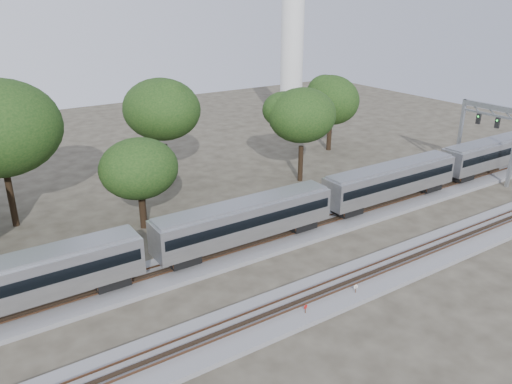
% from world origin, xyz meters
% --- Properties ---
extents(ground, '(160.00, 160.00, 0.00)m').
position_xyz_m(ground, '(0.00, 0.00, 0.00)').
color(ground, '#383328').
rests_on(ground, ground).
extents(track_far, '(160.00, 5.00, 0.73)m').
position_xyz_m(track_far, '(0.00, 6.00, 0.21)').
color(track_far, slate).
rests_on(track_far, ground).
extents(track_near, '(160.00, 5.00, 0.73)m').
position_xyz_m(track_near, '(0.00, -4.00, 0.21)').
color(track_near, slate).
rests_on(track_near, ground).
extents(train, '(92.45, 3.19, 4.70)m').
position_xyz_m(train, '(4.45, 6.00, 3.26)').
color(train, silver).
rests_on(train, ground).
extents(switch_stand_red, '(0.35, 0.11, 1.09)m').
position_xyz_m(switch_stand_red, '(2.42, -5.36, 0.70)').
color(switch_stand_red, '#512D19').
rests_on(switch_stand_red, ground).
extents(switch_stand_white, '(0.36, 0.10, 1.13)m').
position_xyz_m(switch_stand_white, '(7.44, -5.40, 0.72)').
color(switch_stand_white, '#512D19').
rests_on(switch_stand_white, ground).
extents(switch_lever, '(0.58, 0.47, 0.30)m').
position_xyz_m(switch_lever, '(6.68, -5.47, 0.15)').
color(switch_lever, '#512D19').
rests_on(switch_lever, ground).
extents(signal_gantry, '(0.68, 8.01, 9.74)m').
position_xyz_m(signal_gantry, '(40.52, 6.00, 7.10)').
color(signal_gantry, gray).
rests_on(signal_gantry, ground).
extents(tree_4, '(6.51, 6.51, 9.18)m').
position_xyz_m(tree_4, '(-1.78, 15.99, 6.38)').
color(tree_4, black).
rests_on(tree_4, ground).
extents(tree_5, '(9.73, 9.73, 13.71)m').
position_xyz_m(tree_5, '(5.38, 26.56, 9.56)').
color(tree_5, black).
rests_on(tree_5, ground).
extents(tree_6, '(8.69, 8.69, 12.25)m').
position_xyz_m(tree_6, '(20.31, 18.20, 8.53)').
color(tree_6, black).
rests_on(tree_6, ground).
extents(tree_7, '(7.86, 7.86, 11.08)m').
position_xyz_m(tree_7, '(32.54, 26.73, 7.71)').
color(tree_7, black).
rests_on(tree_7, ground).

